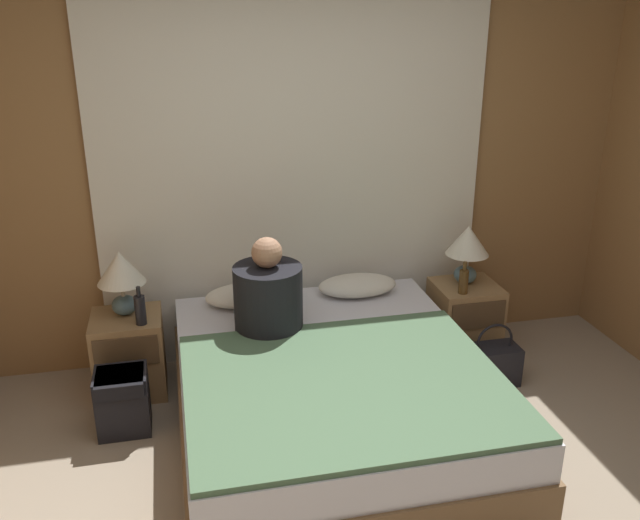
% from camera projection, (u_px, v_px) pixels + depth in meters
% --- Properties ---
extents(wall_back, '(4.54, 0.06, 2.50)m').
position_uv_depth(wall_back, '(292.00, 169.00, 4.32)').
color(wall_back, olive).
rests_on(wall_back, ground_plane).
extents(curtain_panel, '(2.68, 0.02, 2.33)m').
position_uv_depth(curtain_panel, '(294.00, 185.00, 4.29)').
color(curtain_panel, silver).
rests_on(curtain_panel, ground_plane).
extents(bed, '(1.63, 1.95, 0.48)m').
position_uv_depth(bed, '(332.00, 397.00, 3.69)').
color(bed, brown).
rests_on(bed, ground_plane).
extents(nightstand_left, '(0.41, 0.40, 0.50)m').
position_uv_depth(nightstand_left, '(129.00, 354.00, 4.11)').
color(nightstand_left, '#937047').
rests_on(nightstand_left, ground_plane).
extents(nightstand_right, '(0.41, 0.40, 0.50)m').
position_uv_depth(nightstand_right, '(464.00, 319.00, 4.56)').
color(nightstand_right, '#937047').
rests_on(nightstand_right, ground_plane).
extents(lamp_left, '(0.28, 0.28, 0.40)m').
position_uv_depth(lamp_left, '(121.00, 273.00, 3.96)').
color(lamp_left, slate).
rests_on(lamp_left, nightstand_left).
extents(lamp_right, '(0.28, 0.28, 0.40)m').
position_uv_depth(lamp_right, '(468.00, 245.00, 4.41)').
color(lamp_right, slate).
rests_on(lamp_right, nightstand_right).
extents(pillow_left, '(0.51, 0.30, 0.12)m').
position_uv_depth(pillow_left, '(247.00, 295.00, 4.22)').
color(pillow_left, silver).
rests_on(pillow_left, bed).
extents(pillow_right, '(0.51, 0.30, 0.12)m').
position_uv_depth(pillow_right, '(357.00, 285.00, 4.37)').
color(pillow_right, silver).
rests_on(pillow_right, bed).
extents(blanket_on_bed, '(1.57, 1.32, 0.03)m').
position_uv_depth(blanket_on_bed, '(346.00, 384.00, 3.33)').
color(blanket_on_bed, '#4C6B4C').
rests_on(blanket_on_bed, bed).
extents(person_left_in_bed, '(0.39, 0.39, 0.56)m').
position_uv_depth(person_left_in_bed, '(268.00, 295.00, 3.84)').
color(person_left_in_bed, black).
rests_on(person_left_in_bed, bed).
extents(beer_bottle_on_left_stand, '(0.06, 0.06, 0.23)m').
position_uv_depth(beer_bottle_on_left_stand, '(140.00, 309.00, 3.90)').
color(beer_bottle_on_left_stand, black).
rests_on(beer_bottle_on_left_stand, nightstand_left).
extents(beer_bottle_on_right_stand, '(0.06, 0.06, 0.22)m').
position_uv_depth(beer_bottle_on_right_stand, '(464.00, 281.00, 4.31)').
color(beer_bottle_on_right_stand, '#513819').
rests_on(beer_bottle_on_right_stand, nightstand_right).
extents(backpack_on_floor, '(0.28, 0.28, 0.36)m').
position_uv_depth(backpack_on_floor, '(122.00, 398.00, 3.74)').
color(backpack_on_floor, black).
rests_on(backpack_on_floor, ground_plane).
extents(handbag_on_floor, '(0.32, 0.19, 0.41)m').
position_uv_depth(handbag_on_floor, '(492.00, 364.00, 4.23)').
color(handbag_on_floor, black).
rests_on(handbag_on_floor, ground_plane).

